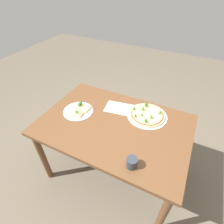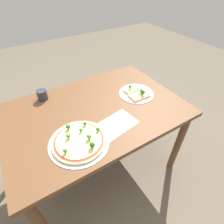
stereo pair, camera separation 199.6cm
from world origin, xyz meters
name	(u,v)px [view 2 (the right image)]	position (x,y,z in m)	size (l,w,h in m)	color
ground_plane	(100,164)	(0.00, 0.00, 0.00)	(8.00, 8.00, 0.00)	brown
dining_table	(96,117)	(0.00, 0.00, 0.66)	(1.35, 0.92, 0.75)	brown
pizza_tray_whole	(79,141)	(0.23, 0.24, 0.76)	(0.38, 0.38, 0.07)	#B7B7BC
pizza_tray_slice	(136,93)	(-0.39, 0.01, 0.76)	(0.30, 0.30, 0.07)	#B7B7BC
drinking_cup	(42,95)	(0.30, -0.34, 0.79)	(0.08, 0.08, 0.08)	#2D333D
paper_menu	(116,124)	(-0.05, 0.22, 0.75)	(0.28, 0.18, 0.00)	white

